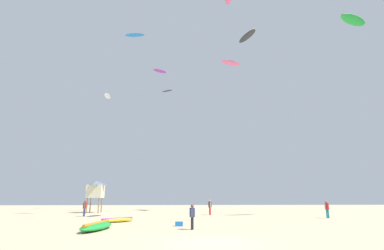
{
  "coord_description": "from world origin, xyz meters",
  "views": [
    {
      "loc": [
        -1.5,
        -14.49,
        2.11
      ],
      "look_at": [
        0.0,
        17.41,
        9.98
      ],
      "focal_mm": 27.12,
      "sensor_mm": 36.0,
      "label": 1
    }
  ],
  "objects_px": {
    "lifeguard_tower": "(96,189)",
    "kite_aloft_5": "(135,35)",
    "person_foreground": "(192,215)",
    "kite_grounded_mid": "(117,220)",
    "kite_aloft_1": "(247,36)",
    "person_right": "(327,208)",
    "kite_aloft_6": "(353,20)",
    "person_midground": "(210,206)",
    "kite_grounded_near": "(97,226)",
    "cooler_box": "(179,224)",
    "kite_aloft_0": "(167,91)",
    "kite_aloft_7": "(231,63)",
    "kite_aloft_4": "(107,96)",
    "person_left": "(85,207)",
    "kite_aloft_3": "(160,71)"
  },
  "relations": [
    {
      "from": "person_right",
      "to": "kite_aloft_4",
      "type": "xyz_separation_m",
      "value": [
        -28.23,
        21.94,
        19.15
      ]
    },
    {
      "from": "kite_grounded_mid",
      "to": "kite_aloft_0",
      "type": "bearing_deg",
      "value": 85.15
    },
    {
      "from": "person_right",
      "to": "kite_grounded_mid",
      "type": "bearing_deg",
      "value": -102.79
    },
    {
      "from": "kite_aloft_6",
      "to": "kite_aloft_4",
      "type": "bearing_deg",
      "value": 148.44
    },
    {
      "from": "person_right",
      "to": "kite_aloft_7",
      "type": "distance_m",
      "value": 26.76
    },
    {
      "from": "person_right",
      "to": "lifeguard_tower",
      "type": "height_order",
      "value": "lifeguard_tower"
    },
    {
      "from": "kite_aloft_7",
      "to": "person_right",
      "type": "bearing_deg",
      "value": -63.51
    },
    {
      "from": "kite_aloft_1",
      "to": "kite_aloft_7",
      "type": "bearing_deg",
      "value": 154.21
    },
    {
      "from": "person_right",
      "to": "kite_aloft_5",
      "type": "distance_m",
      "value": 30.7
    },
    {
      "from": "person_foreground",
      "to": "person_left",
      "type": "bearing_deg",
      "value": 142.91
    },
    {
      "from": "person_foreground",
      "to": "kite_aloft_3",
      "type": "relative_size",
      "value": 0.69
    },
    {
      "from": "cooler_box",
      "to": "kite_aloft_4",
      "type": "relative_size",
      "value": 0.19
    },
    {
      "from": "kite_aloft_5",
      "to": "kite_aloft_7",
      "type": "relative_size",
      "value": 0.77
    },
    {
      "from": "person_foreground",
      "to": "kite_grounded_near",
      "type": "relative_size",
      "value": 0.36
    },
    {
      "from": "person_right",
      "to": "kite_aloft_0",
      "type": "height_order",
      "value": "kite_aloft_0"
    },
    {
      "from": "person_left",
      "to": "kite_aloft_4",
      "type": "xyz_separation_m",
      "value": [
        -3.16,
        18.33,
        19.16
      ]
    },
    {
      "from": "person_foreground",
      "to": "person_right",
      "type": "relative_size",
      "value": 0.94
    },
    {
      "from": "kite_aloft_0",
      "to": "cooler_box",
      "type": "bearing_deg",
      "value": -85.71
    },
    {
      "from": "kite_aloft_6",
      "to": "kite_aloft_7",
      "type": "xyz_separation_m",
      "value": [
        -12.86,
        12.58,
        0.12
      ]
    },
    {
      "from": "cooler_box",
      "to": "kite_aloft_7",
      "type": "xyz_separation_m",
      "value": [
        8.21,
        20.7,
        23.03
      ]
    },
    {
      "from": "kite_grounded_near",
      "to": "kite_aloft_1",
      "type": "height_order",
      "value": "kite_aloft_1"
    },
    {
      "from": "kite_aloft_4",
      "to": "kite_aloft_7",
      "type": "xyz_separation_m",
      "value": [
        21.56,
        -8.57,
        3.05
      ]
    },
    {
      "from": "kite_grounded_near",
      "to": "person_midground",
      "type": "bearing_deg",
      "value": 59.61
    },
    {
      "from": "kite_aloft_5",
      "to": "person_midground",
      "type": "bearing_deg",
      "value": 2.67
    },
    {
      "from": "person_right",
      "to": "kite_aloft_1",
      "type": "bearing_deg",
      "value": 174.69
    },
    {
      "from": "kite_aloft_5",
      "to": "kite_aloft_6",
      "type": "distance_m",
      "value": 27.46
    },
    {
      "from": "kite_aloft_0",
      "to": "kite_aloft_6",
      "type": "bearing_deg",
      "value": -47.5
    },
    {
      "from": "kite_grounded_mid",
      "to": "kite_aloft_1",
      "type": "bearing_deg",
      "value": 45.18
    },
    {
      "from": "cooler_box",
      "to": "kite_aloft_7",
      "type": "relative_size",
      "value": 0.16
    },
    {
      "from": "person_right",
      "to": "kite_aloft_5",
      "type": "xyz_separation_m",
      "value": [
        -20.91,
        5.16,
        21.88
      ]
    },
    {
      "from": "person_midground",
      "to": "kite_aloft_6",
      "type": "relative_size",
      "value": 0.39
    },
    {
      "from": "kite_aloft_5",
      "to": "kite_aloft_1",
      "type": "bearing_deg",
      "value": 22.44
    },
    {
      "from": "lifeguard_tower",
      "to": "kite_aloft_4",
      "type": "distance_m",
      "value": 20.46
    },
    {
      "from": "kite_aloft_1",
      "to": "kite_aloft_5",
      "type": "distance_m",
      "value": 18.76
    },
    {
      "from": "kite_grounded_mid",
      "to": "kite_aloft_7",
      "type": "distance_m",
      "value": 31.72
    },
    {
      "from": "kite_grounded_near",
      "to": "cooler_box",
      "type": "distance_m",
      "value": 5.78
    },
    {
      "from": "person_right",
      "to": "kite_aloft_5",
      "type": "height_order",
      "value": "kite_aloft_5"
    },
    {
      "from": "lifeguard_tower",
      "to": "kite_aloft_5",
      "type": "bearing_deg",
      "value": -48.09
    },
    {
      "from": "person_midground",
      "to": "kite_aloft_0",
      "type": "distance_m",
      "value": 31.08
    },
    {
      "from": "kite_aloft_7",
      "to": "kite_grounded_mid",
      "type": "bearing_deg",
      "value": -127.65
    },
    {
      "from": "person_left",
      "to": "kite_grounded_mid",
      "type": "height_order",
      "value": "person_left"
    },
    {
      "from": "person_foreground",
      "to": "kite_aloft_4",
      "type": "xyz_separation_m",
      "value": [
        -14.21,
        31.51,
        19.21
      ]
    },
    {
      "from": "person_right",
      "to": "cooler_box",
      "type": "relative_size",
      "value": 3.01
    },
    {
      "from": "person_foreground",
      "to": "lifeguard_tower",
      "type": "bearing_deg",
      "value": 133.37
    },
    {
      "from": "cooler_box",
      "to": "kite_aloft_4",
      "type": "height_order",
      "value": "kite_aloft_4"
    },
    {
      "from": "kite_aloft_5",
      "to": "person_foreground",
      "type": "bearing_deg",
      "value": -64.91
    },
    {
      "from": "person_midground",
      "to": "kite_aloft_5",
      "type": "height_order",
      "value": "kite_aloft_5"
    },
    {
      "from": "person_foreground",
      "to": "person_midground",
      "type": "xyz_separation_m",
      "value": [
        2.81,
        15.19,
        0.07
      ]
    },
    {
      "from": "kite_aloft_4",
      "to": "person_midground",
      "type": "bearing_deg",
      "value": -43.79
    },
    {
      "from": "kite_aloft_6",
      "to": "kite_aloft_7",
      "type": "bearing_deg",
      "value": 135.65
    }
  ]
}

